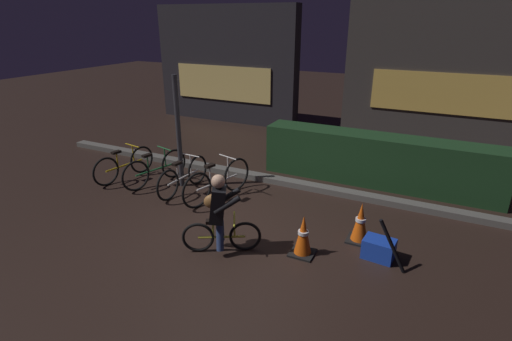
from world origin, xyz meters
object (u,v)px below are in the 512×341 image
at_px(parked_bike_left_mid, 155,169).
at_px(blue_crate, 379,249).
at_px(street_post, 178,133).
at_px(parked_bike_center_right, 218,181).
at_px(closed_umbrella, 392,246).
at_px(parked_bike_leftmost, 124,165).
at_px(traffic_cone_near, 303,236).
at_px(traffic_cone_far, 360,223).
at_px(parked_bike_center_left, 183,176).
at_px(cyclist, 219,213).

bearing_deg(parked_bike_left_mid, blue_crate, -84.07).
height_order(street_post, parked_bike_center_right, street_post).
bearing_deg(closed_umbrella, parked_bike_leftmost, -19.40).
bearing_deg(traffic_cone_near, parked_bike_left_mid, 162.90).
height_order(street_post, traffic_cone_far, street_post).
distance_m(parked_bike_center_left, blue_crate, 4.02).
relative_size(traffic_cone_far, blue_crate, 1.50).
xyz_separation_m(parked_bike_center_left, closed_umbrella, (4.16, -0.92, 0.06)).
height_order(traffic_cone_far, closed_umbrella, closed_umbrella).
height_order(parked_bike_center_left, blue_crate, parked_bike_center_left).
relative_size(blue_crate, closed_umbrella, 0.52).
bearing_deg(parked_bike_center_right, cyclist, -132.01).
height_order(parked_bike_center_right, blue_crate, parked_bike_center_right).
relative_size(parked_bike_center_right, traffic_cone_near, 2.63).
bearing_deg(parked_bike_center_right, street_post, 93.49).
height_order(parked_bike_center_right, cyclist, cyclist).
relative_size(parked_bike_center_left, cyclist, 1.24).
xyz_separation_m(parked_bike_left_mid, parked_bike_center_right, (1.56, -0.05, 0.03)).
bearing_deg(closed_umbrella, parked_bike_left_mid, -21.74).
xyz_separation_m(parked_bike_center_right, traffic_cone_far, (2.81, -0.34, -0.04)).
bearing_deg(traffic_cone_near, closed_umbrella, 6.96).
bearing_deg(parked_bike_leftmost, traffic_cone_near, -93.34).
distance_m(blue_crate, closed_umbrella, 0.40).
height_order(parked_bike_left_mid, cyclist, cyclist).
bearing_deg(blue_crate, parked_bike_center_right, 167.81).
distance_m(parked_bike_center_left, parked_bike_center_right, 0.80).
bearing_deg(parked_bike_center_right, traffic_cone_near, -101.44).
bearing_deg(closed_umbrella, parked_bike_center_left, -22.83).
xyz_separation_m(traffic_cone_far, cyclist, (-1.83, -1.20, 0.31)).
bearing_deg(traffic_cone_near, traffic_cone_far, 47.90).
height_order(parked_bike_center_left, traffic_cone_far, parked_bike_center_left).
xyz_separation_m(parked_bike_center_left, cyclist, (1.78, -1.52, 0.30)).
xyz_separation_m(parked_bike_center_right, blue_crate, (3.17, -0.68, -0.21)).
bearing_deg(cyclist, parked_bike_leftmost, 126.64).
bearing_deg(traffic_cone_far, cyclist, -146.76).
bearing_deg(blue_crate, street_post, 167.86).
height_order(parked_bike_leftmost, cyclist, cyclist).
distance_m(street_post, cyclist, 2.71).
bearing_deg(traffic_cone_far, street_post, 171.73).
relative_size(street_post, blue_crate, 5.21).
distance_m(parked_bike_leftmost, closed_umbrella, 5.78).
xyz_separation_m(cyclist, closed_umbrella, (2.38, 0.60, -0.24)).
bearing_deg(blue_crate, parked_bike_center_left, 170.45).
height_order(parked_bike_center_left, cyclist, cyclist).
bearing_deg(parked_bike_center_left, blue_crate, -96.39).
height_order(traffic_cone_near, blue_crate, traffic_cone_near).
height_order(street_post, parked_bike_left_mid, street_post).
distance_m(street_post, traffic_cone_far, 3.95).
xyz_separation_m(parked_bike_leftmost, parked_bike_center_right, (2.34, 0.03, 0.04)).
height_order(street_post, traffic_cone_near, street_post).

